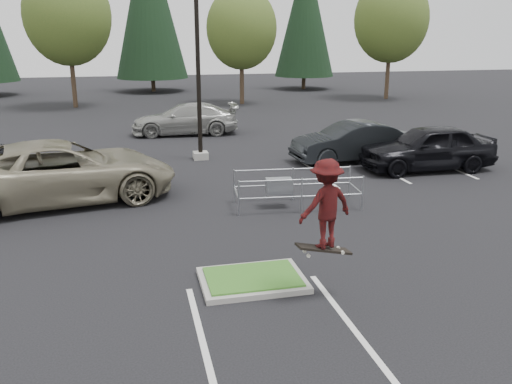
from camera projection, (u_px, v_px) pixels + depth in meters
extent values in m
plane|color=black|center=(252.00, 283.00, 11.52)|extent=(120.00, 120.00, 0.00)
cube|color=#9F9E94|center=(252.00, 280.00, 11.51)|extent=(2.20, 1.60, 0.12)
cube|color=#316A21|center=(252.00, 277.00, 11.48)|extent=(1.95, 1.35, 0.05)
cube|color=white|center=(70.00, 185.00, 18.94)|extent=(0.12, 5.20, 0.01)
cube|color=white|center=(314.00, 170.00, 20.91)|extent=(0.12, 5.20, 0.01)
cube|color=white|center=(379.00, 167.00, 21.51)|extent=(0.12, 5.20, 0.01)
cube|color=white|center=(440.00, 163.00, 22.10)|extent=(0.12, 5.20, 0.01)
cube|color=white|center=(211.00, 374.00, 8.42)|extent=(0.12, 6.00, 0.01)
cube|color=white|center=(371.00, 352.00, 9.02)|extent=(0.12, 6.00, 0.01)
cube|color=#9F9E94|center=(201.00, 155.00, 22.80)|extent=(0.60, 0.60, 0.30)
cylinder|color=black|center=(197.00, 36.00, 21.43)|extent=(0.18, 0.18, 10.00)
cylinder|color=#38281C|center=(74.00, 83.00, 38.19)|extent=(0.32, 0.32, 3.50)
ellipsoid|color=#345720|center=(67.00, 15.00, 36.92)|extent=(5.89, 5.89, 6.77)
sphere|color=#345720|center=(77.00, 27.00, 36.98)|extent=(3.68, 3.68, 3.68)
sphere|color=#345720|center=(61.00, 24.00, 37.34)|extent=(4.05, 4.05, 4.05)
cylinder|color=#38281C|center=(242.00, 83.00, 40.24)|extent=(0.32, 0.32, 3.04)
ellipsoid|color=#345720|center=(241.00, 28.00, 39.13)|extent=(5.12, 5.12, 5.89)
sphere|color=#345720|center=(250.00, 37.00, 39.16)|extent=(3.20, 3.20, 3.20)
sphere|color=#345720|center=(234.00, 35.00, 39.53)|extent=(3.52, 3.52, 3.52)
cylinder|color=#38281C|center=(387.00, 77.00, 43.29)|extent=(0.32, 0.32, 3.42)
ellipsoid|color=#345720|center=(391.00, 19.00, 42.04)|extent=(5.76, 5.76, 6.62)
sphere|color=#345720|center=(399.00, 29.00, 42.10)|extent=(3.60, 3.60, 3.60)
sphere|color=#345720|center=(382.00, 27.00, 42.46)|extent=(3.96, 3.96, 3.96)
cylinder|color=#38281C|center=(153.00, 85.00, 49.17)|extent=(0.36, 0.36, 1.20)
cone|color=black|center=(149.00, 0.00, 47.13)|extent=(6.38, 6.38, 13.30)
cylinder|color=#38281C|center=(304.00, 82.00, 51.31)|extent=(0.36, 0.36, 1.20)
cone|color=black|center=(305.00, 13.00, 49.55)|extent=(5.50, 5.50, 11.30)
cylinder|color=#979A9F|center=(239.00, 198.00, 15.60)|extent=(0.06, 0.06, 1.06)
cylinder|color=#979A9F|center=(234.00, 186.00, 16.83)|extent=(0.06, 0.06, 1.06)
cylinder|color=#979A9F|center=(302.00, 196.00, 15.84)|extent=(0.06, 0.06, 1.06)
cylinder|color=#979A9F|center=(293.00, 184.00, 17.07)|extent=(0.06, 0.06, 1.06)
cylinder|color=#979A9F|center=(363.00, 193.00, 16.08)|extent=(0.06, 0.06, 1.06)
cylinder|color=#979A9F|center=(349.00, 182.00, 17.31)|extent=(0.06, 0.06, 1.06)
cylinder|color=#979A9F|center=(302.00, 196.00, 15.85)|extent=(3.69, 0.39, 0.05)
cylinder|color=#979A9F|center=(302.00, 180.00, 15.70)|extent=(3.69, 0.39, 0.05)
cylinder|color=#979A9F|center=(293.00, 185.00, 17.08)|extent=(3.69, 0.39, 0.05)
cylinder|color=#979A9F|center=(293.00, 169.00, 16.93)|extent=(3.69, 0.39, 0.05)
cube|color=#979A9F|center=(279.00, 186.00, 16.35)|extent=(0.83, 0.55, 0.44)
cube|color=black|center=(324.00, 249.00, 10.55)|extent=(1.15, 0.42, 0.31)
cylinder|color=silver|center=(308.00, 256.00, 10.38)|extent=(0.07, 0.04, 0.07)
cylinder|color=silver|center=(305.00, 251.00, 10.60)|extent=(0.07, 0.04, 0.07)
cylinder|color=silver|center=(343.00, 253.00, 10.54)|extent=(0.07, 0.04, 0.07)
cylinder|color=silver|center=(338.00, 248.00, 10.75)|extent=(0.07, 0.04, 0.07)
imported|color=#660E0D|center=(325.00, 204.00, 10.29)|extent=(1.26, 0.92, 1.75)
imported|color=gray|center=(61.00, 172.00, 16.80)|extent=(7.41, 4.44, 1.93)
imported|color=black|center=(351.00, 142.00, 22.25)|extent=(5.01, 2.05, 1.62)
imported|color=black|center=(427.00, 148.00, 20.78)|extent=(5.20, 2.17, 1.76)
imported|color=#9FA09A|center=(185.00, 119.00, 28.22)|extent=(5.63, 2.61, 1.59)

